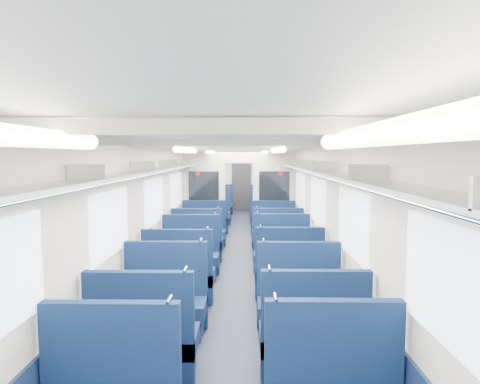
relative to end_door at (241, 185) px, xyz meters
name	(u,v)px	position (x,y,z in m)	size (l,w,h in m)	color
floor	(237,274)	(0.00, -8.94, -1.00)	(2.80, 18.00, 0.01)	black
ceiling	(236,147)	(0.00, -8.94, 1.35)	(2.80, 18.00, 0.01)	silver
wall_left	(160,211)	(-1.40, -8.94, 0.18)	(0.02, 18.00, 2.35)	beige
dado_left	(162,255)	(-1.39, -8.94, -0.65)	(0.03, 17.90, 0.70)	#111F3A
wall_right	(313,211)	(1.40, -8.94, 0.18)	(0.02, 18.00, 2.35)	beige
dado_right	(311,256)	(1.39, -8.94, -0.65)	(0.03, 17.90, 0.70)	#111F3A
wall_far	(242,181)	(0.00, 0.06, 0.18)	(2.80, 0.02, 2.35)	beige
luggage_rack_left	(170,168)	(-1.21, -8.94, 0.97)	(0.36, 17.40, 0.18)	#B2B5BA
luggage_rack_right	(303,168)	(1.21, -8.94, 0.97)	(0.36, 17.40, 0.18)	#B2B5BA
windows	(236,201)	(0.00, -9.40, 0.42)	(2.78, 15.60, 0.75)	white
ceiling_fittings	(236,150)	(0.00, -9.20, 1.29)	(2.70, 16.06, 0.11)	beige
end_door	(241,185)	(0.00, 0.00, 0.00)	(0.75, 0.06, 2.00)	black
bulkhead	(239,194)	(0.00, -6.12, 0.23)	(2.80, 0.10, 2.35)	beige
seat_8	(144,344)	(-0.83, -12.63, -0.64)	(1.04, 0.57, 1.16)	#0E2146
seat_9	(313,343)	(0.83, -12.58, -0.64)	(1.04, 0.57, 1.16)	#0E2146
seat_10	(165,305)	(-0.83, -11.57, -0.64)	(1.04, 0.57, 1.16)	#0E2146
seat_11	(299,306)	(0.83, -11.57, -0.64)	(1.04, 0.57, 1.16)	#0E2146
seat_12	(179,278)	(-0.83, -10.42, -0.64)	(1.04, 0.57, 1.16)	#0E2146
seat_13	(288,275)	(0.83, -10.22, -0.64)	(1.04, 0.57, 1.16)	#0E2146
seat_14	(190,258)	(-0.83, -9.18, -0.64)	(1.04, 0.57, 1.16)	#0E2146
seat_15	(282,257)	(0.83, -9.05, -0.64)	(1.04, 0.57, 1.16)	#0E2146
seat_16	(198,244)	(-0.83, -8.01, -0.64)	(1.04, 0.57, 1.16)	#0E2146
seat_17	(277,244)	(0.83, -7.95, -0.64)	(1.04, 0.57, 1.16)	#0E2146
seat_18	(204,233)	(-0.83, -6.77, -0.64)	(1.04, 0.57, 1.16)	#0E2146
seat_19	(274,234)	(0.83, -6.81, -0.64)	(1.04, 0.57, 1.16)	#0E2146
seat_20	(210,221)	(-0.83, -4.88, -0.64)	(1.04, 0.57, 1.16)	#0E2146
seat_21	(269,221)	(0.83, -4.86, -0.64)	(1.04, 0.57, 1.16)	#0E2146
seat_22	(214,214)	(-0.83, -3.57, -0.64)	(1.04, 0.57, 1.16)	#0E2146
seat_23	(267,214)	(0.83, -3.58, -0.64)	(1.04, 0.57, 1.16)	#0E2146
seat_24	(216,210)	(-0.83, -2.47, -0.64)	(1.04, 0.57, 1.16)	#0E2146
seat_25	(265,210)	(0.83, -2.48, -0.64)	(1.04, 0.57, 1.16)	#0E2146
seat_26	(218,206)	(-0.83, -1.32, -0.64)	(1.04, 0.57, 1.16)	#0E2146
seat_27	(264,206)	(0.83, -1.41, -0.64)	(1.04, 0.57, 1.16)	#0E2146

